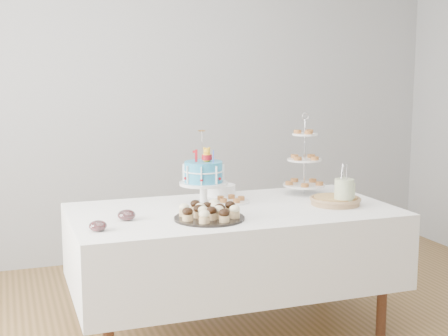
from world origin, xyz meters
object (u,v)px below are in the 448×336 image
object	(u,v)px
cupcake_tray	(209,212)
jam_bowl_a	(98,226)
birthday_cake	(204,185)
pie	(335,200)
jam_bowl_b	(127,215)
tiered_stand	(305,160)
utensil_pitcher	(344,192)
pastry_plate	(231,200)
plate_stack	(221,190)
table	(233,245)

from	to	relation	value
cupcake_tray	jam_bowl_a	xyz separation A→B (m)	(-0.62, -0.05, -0.02)
birthday_cake	pie	xyz separation A→B (m)	(0.76, -0.28, -0.10)
pie	jam_bowl_a	size ratio (longest dim) A/B	3.40
birthday_cake	jam_bowl_a	distance (m)	0.84
cupcake_tray	jam_bowl_b	xyz separation A→B (m)	(-0.44, 0.13, -0.02)
pie	tiered_stand	world-z (taller)	tiered_stand
utensil_pitcher	pastry_plate	bearing A→B (deg)	174.18
plate_stack	utensil_pitcher	world-z (taller)	utensil_pitcher
pie	jam_bowl_a	distance (m)	1.48
birthday_cake	tiered_stand	size ratio (longest dim) A/B	0.84
tiered_stand	jam_bowl_b	bearing A→B (deg)	-164.65
tiered_stand	utensil_pitcher	bearing A→B (deg)	-84.33
tiered_stand	jam_bowl_b	world-z (taller)	tiered_stand
jam_bowl_b	cupcake_tray	bearing A→B (deg)	-16.97
pastry_plate	jam_bowl_b	bearing A→B (deg)	-160.42
table	utensil_pitcher	size ratio (longest dim) A/B	7.32
table	tiered_stand	bearing A→B (deg)	24.02
tiered_stand	pastry_plate	size ratio (longest dim) A/B	2.30
birthday_cake	pastry_plate	distance (m)	0.21
tiered_stand	utensil_pitcher	size ratio (longest dim) A/B	2.08
jam_bowl_b	utensil_pitcher	world-z (taller)	utensil_pitcher
jam_bowl_a	utensil_pitcher	bearing A→B (deg)	3.30
birthday_cake	jam_bowl_a	bearing A→B (deg)	-125.06
table	birthday_cake	bearing A→B (deg)	125.91
pastry_plate	jam_bowl_a	world-z (taller)	jam_bowl_a
cupcake_tray	pie	size ratio (longest dim) A/B	1.25
utensil_pitcher	plate_stack	bearing A→B (deg)	159.89
jam_bowl_a	jam_bowl_b	distance (m)	0.26
plate_stack	jam_bowl_b	distance (m)	0.87
tiered_stand	plate_stack	xyz separation A→B (m)	(-0.54, 0.13, -0.19)
tiered_stand	jam_bowl_a	distance (m)	1.56
table	pastry_plate	xyz separation A→B (m)	(0.05, 0.18, 0.24)
tiered_stand	jam_bowl_a	bearing A→B (deg)	-159.85
plate_stack	pie	bearing A→B (deg)	-41.44
pie	utensil_pitcher	distance (m)	0.10
tiered_stand	utensil_pitcher	world-z (taller)	tiered_stand
table	pie	bearing A→B (deg)	-9.20
tiered_stand	utensil_pitcher	xyz separation A→B (m)	(0.04, -0.45, -0.13)
cupcake_tray	utensil_pitcher	xyz separation A→B (m)	(0.87, 0.04, 0.05)
birthday_cake	jam_bowl_b	distance (m)	0.59
utensil_pitcher	birthday_cake	bearing A→B (deg)	-179.98
pie	pastry_plate	size ratio (longest dim) A/B	1.33
pastry_plate	jam_bowl_b	size ratio (longest dim) A/B	2.37
birthday_cake	pastry_plate	xyz separation A→B (m)	(0.18, -0.00, -0.11)
pie	birthday_cake	bearing A→B (deg)	159.87
birthday_cake	cupcake_tray	distance (m)	0.41
birthday_cake	plate_stack	distance (m)	0.31
cupcake_tray	jam_bowl_b	bearing A→B (deg)	163.03
birthday_cake	pie	size ratio (longest dim) A/B	1.45
table	utensil_pitcher	xyz separation A→B (m)	(0.65, -0.17, 0.32)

